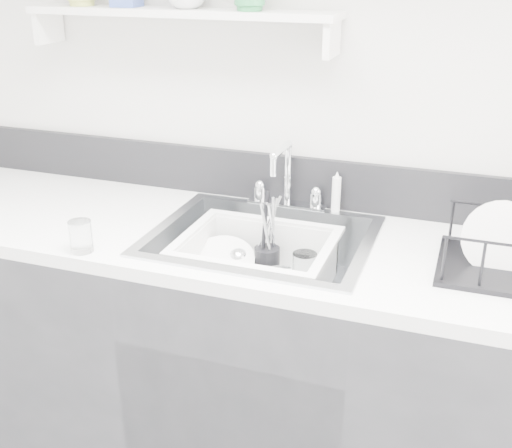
% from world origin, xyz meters
% --- Properties ---
extents(counter_run, '(3.20, 0.62, 0.92)m').
position_xyz_m(counter_run, '(0.00, 1.19, 0.46)').
color(counter_run, '#2B2B2F').
rests_on(counter_run, ground).
extents(backsplash, '(3.20, 0.02, 0.16)m').
position_xyz_m(backsplash, '(0.00, 1.49, 1.00)').
color(backsplash, black).
rests_on(backsplash, counter_run).
extents(sink, '(0.64, 0.52, 0.20)m').
position_xyz_m(sink, '(0.00, 1.19, 0.83)').
color(sink, silver).
rests_on(sink, counter_run).
extents(faucet, '(0.26, 0.18, 0.23)m').
position_xyz_m(faucet, '(0.00, 1.44, 0.98)').
color(faucet, silver).
rests_on(faucet, counter_run).
extents(side_sprayer, '(0.03, 0.03, 0.14)m').
position_xyz_m(side_sprayer, '(0.16, 1.44, 0.99)').
color(side_sprayer, white).
rests_on(side_sprayer, counter_run).
extents(wall_shelf, '(1.00, 0.16, 0.12)m').
position_xyz_m(wall_shelf, '(-0.35, 1.42, 1.51)').
color(wall_shelf, silver).
rests_on(wall_shelf, room_shell).
extents(wash_tub, '(0.49, 0.42, 0.17)m').
position_xyz_m(wash_tub, '(-0.01, 1.16, 0.84)').
color(wash_tub, white).
rests_on(wash_tub, sink).
extents(plate_stack, '(0.26, 0.25, 0.10)m').
position_xyz_m(plate_stack, '(-0.12, 1.18, 0.79)').
color(plate_stack, white).
rests_on(plate_stack, wash_tub).
extents(utensil_cup, '(0.08, 0.08, 0.26)m').
position_xyz_m(utensil_cup, '(0.00, 1.24, 0.82)').
color(utensil_cup, black).
rests_on(utensil_cup, wash_tub).
extents(ladle, '(0.25, 0.23, 0.07)m').
position_xyz_m(ladle, '(-0.04, 1.18, 0.80)').
color(ladle, silver).
rests_on(ladle, wash_tub).
extents(tumbler_in_tub, '(0.09, 0.09, 0.10)m').
position_xyz_m(tumbler_in_tub, '(0.12, 1.22, 0.82)').
color(tumbler_in_tub, white).
rests_on(tumbler_in_tub, wash_tub).
extents(tumbler_counter, '(0.08, 0.08, 0.09)m').
position_xyz_m(tumbler_counter, '(-0.44, 0.93, 0.96)').
color(tumbler_counter, white).
rests_on(tumbler_counter, counter_run).
extents(bowl_small, '(0.10, 0.10, 0.03)m').
position_xyz_m(bowl_small, '(0.07, 1.10, 0.78)').
color(bowl_small, white).
rests_on(bowl_small, wash_tub).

